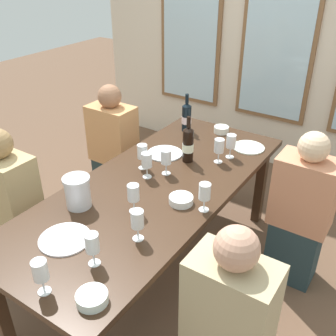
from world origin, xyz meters
TOP-DOWN VIEW (x-y plane):
  - ground_plane at (0.00, 0.00)m, footprint 12.00×12.00m
  - back_wall_with_windows at (0.00, 2.04)m, footprint 4.10×0.10m
  - dining_table at (0.00, 0.00)m, footprint 0.90×2.15m
  - white_plate_0 at (-0.18, 0.38)m, footprint 0.26×0.26m
  - white_plate_1 at (-0.08, -0.69)m, footprint 0.27×0.27m
  - white_plate_2 at (0.28, 0.81)m, footprint 0.24×0.24m
  - metal_pitcher at (-0.23, -0.43)m, footprint 0.16×0.16m
  - wine_bottle_0 at (0.01, 0.39)m, footprint 0.08×0.08m
  - wine_bottle_1 at (-0.27, 0.82)m, footprint 0.08×0.08m
  - tasting_bowl_0 at (0.24, -0.08)m, footprint 0.14×0.14m
  - tasting_bowl_1 at (0.32, -0.91)m, footprint 0.14×0.14m
  - tasting_bowl_2 at (-0.01, 0.94)m, footprint 0.12×0.12m
  - wine_glass_0 at (0.23, 0.60)m, footprint 0.07×0.07m
  - wine_glass_1 at (0.23, -0.47)m, footprint 0.07×0.07m
  - wine_glass_2 at (0.11, -0.98)m, footprint 0.07×0.07m
  - wine_glass_3 at (-0.02, 0.16)m, footprint 0.07×0.07m
  - wine_glass_4 at (0.39, -0.07)m, footprint 0.07×0.07m
  - wine_glass_5 at (-0.10, 0.05)m, footprint 0.07×0.07m
  - wine_glass_6 at (0.17, -0.73)m, footprint 0.07×0.07m
  - wine_glass_7 at (0.19, 0.49)m, footprint 0.07×0.07m
  - wine_glass_8 at (-0.19, 0.13)m, footprint 0.07×0.07m
  - wine_glass_9 at (0.07, -0.30)m, footprint 0.07×0.07m
  - seated_person_0 at (-0.80, 0.52)m, footprint 0.38×0.24m
  - seated_person_1 at (0.80, 0.51)m, footprint 0.38×0.24m
  - seated_person_2 at (-0.80, -0.51)m, footprint 0.38×0.24m
  - seated_person_3 at (0.80, -0.56)m, footprint 0.38×0.24m

SIDE VIEW (x-z plane):
  - ground_plane at x=0.00m, z-range 0.00..0.00m
  - seated_person_0 at x=-0.80m, z-range -0.03..1.08m
  - seated_person_1 at x=0.80m, z-range -0.03..1.08m
  - seated_person_2 at x=-0.80m, z-range -0.03..1.08m
  - seated_person_3 at x=0.80m, z-range -0.03..1.08m
  - dining_table at x=0.00m, z-range 0.29..1.03m
  - white_plate_0 at x=-0.18m, z-range 0.74..0.75m
  - white_plate_1 at x=-0.08m, z-range 0.74..0.75m
  - white_plate_2 at x=0.28m, z-range 0.74..0.75m
  - tasting_bowl_0 at x=0.24m, z-range 0.74..0.78m
  - tasting_bowl_1 at x=0.32m, z-range 0.74..0.79m
  - tasting_bowl_2 at x=-0.01m, z-range 0.74..0.79m
  - metal_pitcher at x=-0.23m, z-range 0.74..0.93m
  - wine_glass_6 at x=0.17m, z-range 0.77..0.94m
  - wine_glass_9 at x=0.07m, z-range 0.77..0.94m
  - wine_glass_5 at x=-0.10m, z-range 0.77..0.94m
  - wine_glass_8 at x=-0.19m, z-range 0.77..0.94m
  - wine_glass_0 at x=0.23m, z-range 0.77..0.94m
  - wine_glass_7 at x=0.19m, z-range 0.77..0.94m
  - wine_bottle_1 at x=-0.27m, z-range 0.70..1.01m
  - wine_glass_1 at x=0.23m, z-range 0.77..0.95m
  - wine_glass_2 at x=0.11m, z-range 0.77..0.95m
  - wine_glass_3 at x=-0.02m, z-range 0.77..0.95m
  - wine_glass_4 at x=0.39m, z-range 0.77..0.95m
  - wine_bottle_0 at x=0.01m, z-range 0.70..1.03m
  - back_wall_with_windows at x=0.00m, z-range 0.00..2.90m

